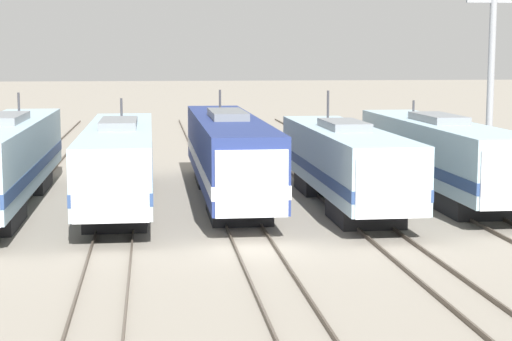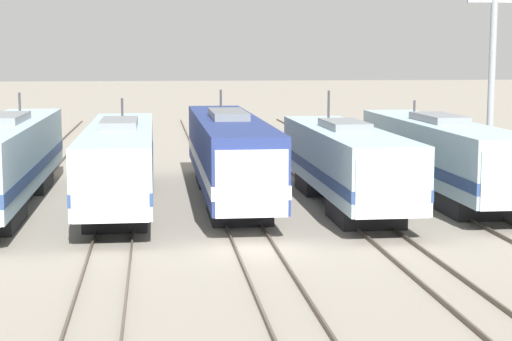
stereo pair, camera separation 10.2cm
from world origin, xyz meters
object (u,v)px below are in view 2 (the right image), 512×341
(locomotive_center_left, at_px, (120,162))
(locomotive_far_right, at_px, (441,155))
(locomotive_center, at_px, (229,155))
(locomotive_center_right, at_px, (346,163))
(catenary_tower_right, at_px, (492,81))
(locomotive_far_left, at_px, (5,161))

(locomotive_center_left, xyz_separation_m, locomotive_far_right, (15.35, 0.55, 0.03))
(locomotive_center, distance_m, locomotive_far_right, 10.25)
(locomotive_center_right, distance_m, locomotive_far_right, 5.46)
(locomotive_center, height_order, catenary_tower_right, catenary_tower_right)
(locomotive_center_left, height_order, locomotive_far_right, locomotive_center_left)
(locomotive_center, height_order, locomotive_far_right, locomotive_center)
(locomotive_far_left, distance_m, locomotive_center_right, 15.43)
(locomotive_far_left, height_order, locomotive_center_right, locomotive_center_right)
(locomotive_far_right, relative_size, catenary_tower_right, 1.68)
(locomotive_far_left, xyz_separation_m, locomotive_center_right, (15.35, -1.52, -0.15))
(locomotive_far_left, xyz_separation_m, catenary_tower_right, (23.27, 1.36, 3.44))
(locomotive_center, distance_m, catenary_tower_right, 13.49)
(locomotive_center_right, bearing_deg, locomotive_center, 154.36)
(locomotive_center_right, xyz_separation_m, locomotive_far_right, (5.12, 1.90, 0.06))
(locomotive_far_right, height_order, catenary_tower_right, catenary_tower_right)
(locomotive_center, bearing_deg, catenary_tower_right, 1.86)
(locomotive_far_left, relative_size, locomotive_center, 0.98)
(locomotive_far_left, height_order, catenary_tower_right, catenary_tower_right)
(locomotive_center_left, distance_m, locomotive_far_right, 15.36)
(locomotive_far_right, bearing_deg, locomotive_center_right, -159.59)
(locomotive_center_right, relative_size, locomotive_far_right, 0.90)
(locomotive_far_left, distance_m, locomotive_center_left, 5.12)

